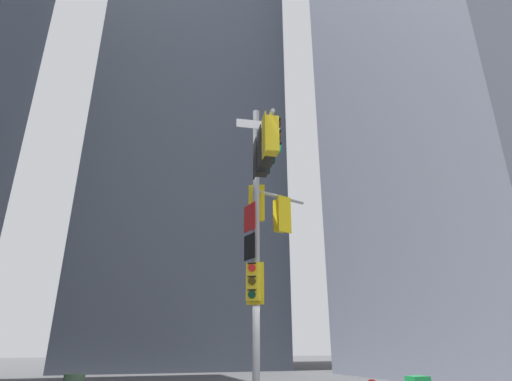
% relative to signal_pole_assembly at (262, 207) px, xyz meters
% --- Properties ---
extents(building_mid_block, '(14.99, 14.99, 38.62)m').
position_rel_signal_pole_assembly_xyz_m(building_mid_block, '(0.56, 24.19, 14.12)').
color(building_mid_block, '#4C5460').
rests_on(building_mid_block, ground).
extents(signal_pole_assembly, '(2.52, 3.07, 8.61)m').
position_rel_signal_pole_assembly_xyz_m(signal_pole_assembly, '(0.00, 0.00, 0.00)').
color(signal_pole_assembly, '#9EA0A3').
rests_on(signal_pole_assembly, ground).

